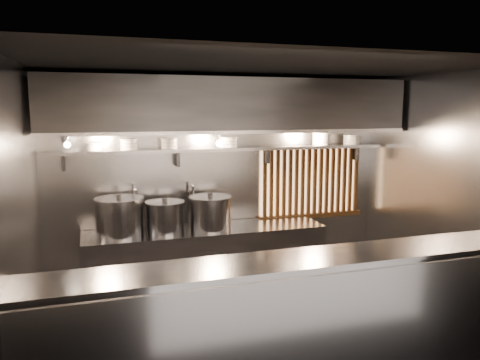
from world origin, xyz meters
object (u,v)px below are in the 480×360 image
heat_lamp (64,139)px  stock_pot_mid (165,217)px  pendant_bulb (220,143)px  stock_pot_right (210,213)px  stock_pot_left (120,217)px

heat_lamp → stock_pot_mid: bearing=14.1°
pendant_bulb → stock_pot_right: size_ratio=0.27×
stock_pot_mid → pendant_bulb: bearing=6.2°
stock_pot_left → stock_pot_mid: (0.54, -0.01, -0.04)m
stock_pot_left → stock_pot_right: bearing=-1.7°
heat_lamp → stock_pot_left: bearing=27.2°
heat_lamp → pendant_bulb: heat_lamp is taller
pendant_bulb → stock_pot_left: pendant_bulb is taller
stock_pot_left → stock_pot_right: stock_pot_left is taller
pendant_bulb → stock_pot_mid: (-0.71, -0.08, -0.87)m
pendant_bulb → stock_pot_right: 0.87m
heat_lamp → stock_pot_left: 1.13m
stock_pot_left → stock_pot_right: size_ratio=0.99×
stock_pot_right → pendant_bulb: bearing=32.9°
pendant_bulb → stock_pot_left: bearing=-177.0°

